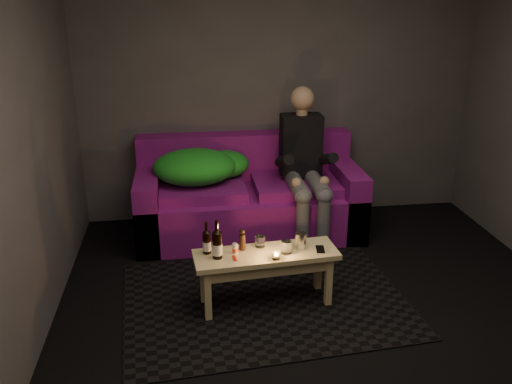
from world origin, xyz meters
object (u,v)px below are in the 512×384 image
at_px(beer_bottle_a, 207,242).
at_px(coffee_table, 266,262).
at_px(person, 304,163).
at_px(beer_bottle_b, 217,244).
at_px(steel_cup, 301,241).
at_px(sofa, 248,199).

bearing_deg(beer_bottle_a, coffee_table, -6.36).
bearing_deg(person, beer_bottle_b, -126.72).
bearing_deg(coffee_table, beer_bottle_a, 173.64).
relative_size(coffee_table, steel_cup, 9.05).
bearing_deg(person, beer_bottle_a, -130.88).
bearing_deg(coffee_table, person, 65.18).
xyz_separation_m(sofa, person, (0.51, -0.17, 0.41)).
xyz_separation_m(beer_bottle_a, beer_bottle_b, (0.07, -0.09, 0.02)).
height_order(beer_bottle_a, steel_cup, beer_bottle_a).
xyz_separation_m(coffee_table, beer_bottle_a, (-0.44, 0.05, 0.17)).
bearing_deg(sofa, person, -18.77).
relative_size(sofa, beer_bottle_a, 8.59).
height_order(coffee_table, steel_cup, steel_cup).
xyz_separation_m(person, coffee_table, (-0.55, -1.19, -0.38)).
relative_size(beer_bottle_a, beer_bottle_b, 0.84).
bearing_deg(person, sofa, 161.23).
relative_size(sofa, beer_bottle_b, 7.21).
height_order(coffee_table, beer_bottle_b, beer_bottle_b).
xyz_separation_m(sofa, steel_cup, (0.24, -1.32, 0.17)).
bearing_deg(coffee_table, steel_cup, 7.96).
bearing_deg(person, coffee_table, -114.82).
xyz_separation_m(person, beer_bottle_b, (-0.91, -1.22, -0.19)).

